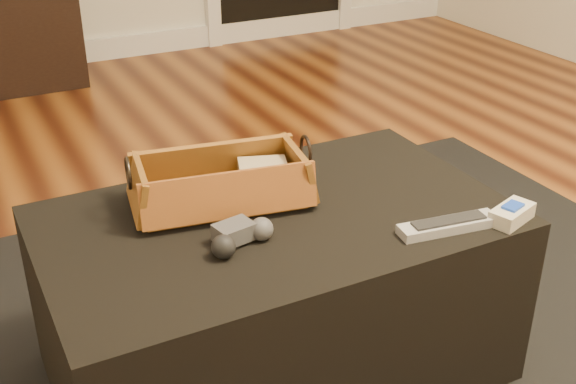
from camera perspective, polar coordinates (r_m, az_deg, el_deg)
name	(u,v)px	position (r m, az deg, el deg)	size (l,w,h in m)	color
floor	(307,351)	(1.87, 1.51, -12.42)	(5.00, 5.50, 0.01)	brown
baseboard	(69,53)	(4.20, -16.89, 10.43)	(5.00, 0.04, 0.12)	white
area_rug	(286,382)	(1.76, -0.14, -14.75)	(2.60, 2.00, 0.01)	black
ottoman	(276,295)	(1.66, -0.94, -8.17)	(1.00, 0.60, 0.42)	black
tv_remote	(214,198)	(1.58, -5.85, -0.45)	(0.21, 0.05, 0.02)	black
cloth_bundle	(263,174)	(1.63, -2.00, 1.42)	(0.11, 0.07, 0.06)	tan
wicker_basket	(221,185)	(1.59, -5.31, 0.58)	(0.42, 0.27, 0.14)	#945F21
game_controller	(239,235)	(1.43, -3.86, -3.44)	(0.15, 0.10, 0.05)	#414144
silver_remote	(448,225)	(1.53, 12.55, -2.56)	(0.22, 0.08, 0.03)	silver
cream_gadget	(512,214)	(1.59, 17.26, -1.66)	(0.12, 0.09, 0.04)	beige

